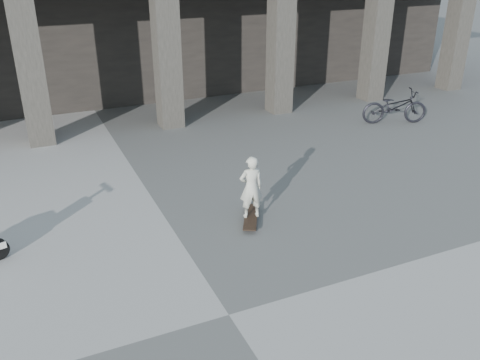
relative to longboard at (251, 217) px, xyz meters
name	(u,v)px	position (x,y,z in m)	size (l,w,h in m)	color
ground	(229,315)	(-1.45, -2.34, -0.08)	(90.00, 90.00, 0.00)	#51514E
colonnade	(70,3)	(-1.45, 11.43, 2.95)	(28.00, 8.82, 6.00)	black
longboard	(251,217)	(0.00, 0.00, 0.00)	(0.71, 1.03, 0.10)	black
child	(251,187)	(0.00, 0.00, 0.63)	(0.44, 0.29, 1.22)	#BAB9A8
bicycle	(395,107)	(6.43, 3.68, 0.42)	(0.66, 1.90, 1.00)	black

